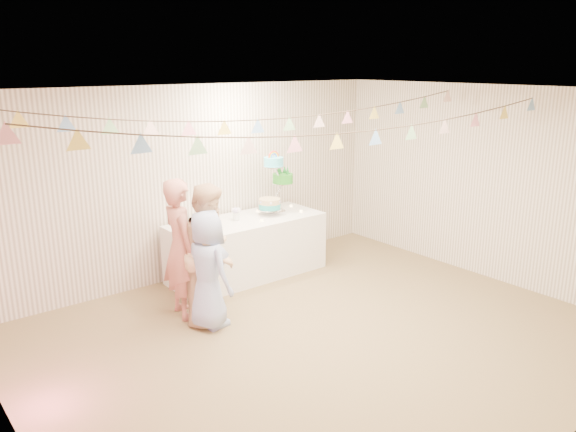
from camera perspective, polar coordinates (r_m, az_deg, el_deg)
floor at (r=6.24m, az=3.22°, el=-12.11°), size 6.00×6.00×0.00m
ceiling at (r=5.54m, az=3.63°, el=12.50°), size 6.00×6.00×0.00m
back_wall at (r=7.74m, az=-9.06°, el=3.44°), size 6.00×6.00×0.00m
front_wall at (r=4.34m, az=26.23°, el=-7.60°), size 6.00×6.00×0.00m
left_wall at (r=4.45m, az=-26.96°, el=-7.10°), size 5.00×5.00×0.00m
right_wall at (r=8.02m, az=19.61°, el=3.16°), size 5.00×5.00×0.00m
table at (r=7.77m, az=-4.19°, el=-3.20°), size 2.16×0.86×0.81m
cake_stand at (r=7.92m, az=-1.22°, el=2.89°), size 0.74×0.43×0.83m
cake_bottom at (r=7.86m, az=-1.81°, el=0.34°), size 0.31×0.31×0.15m
cake_middle at (r=8.11m, az=-0.59°, el=2.77°), size 0.27×0.27×0.22m
cake_top_tier at (r=7.81m, az=-1.45°, el=4.31°), size 0.25×0.25×0.19m
platter at (r=7.32m, az=-7.92°, el=-1.58°), size 0.31×0.31×0.02m
posy at (r=7.61m, az=-5.27°, el=-0.21°), size 0.15×0.15×0.17m
person_adult_a at (r=6.53m, az=-10.84°, el=-3.25°), size 0.46×0.64×1.64m
person_adult_b at (r=6.39m, az=-7.82°, el=-3.72°), size 0.98×0.96×1.60m
person_child at (r=6.26m, az=-8.15°, el=-5.39°), size 0.49×0.69×1.34m
bunting_back at (r=6.41m, az=-3.12°, el=10.66°), size 5.60×1.10×0.40m
bunting_front at (r=5.41m, az=5.01°, el=9.43°), size 5.60×0.90×0.36m
tealight_0 at (r=7.12m, az=-8.89°, el=-1.55°), size 0.04×0.04×0.03m
tealight_1 at (r=7.61m, az=-7.19°, el=-0.38°), size 0.04×0.04×0.03m
tealight_2 at (r=7.53m, az=-2.68°, el=-0.45°), size 0.04×0.04×0.03m
tealight_3 at (r=8.01m, az=-3.08°, el=0.53°), size 0.04×0.04×0.03m
tealight_4 at (r=7.99m, az=1.34°, el=0.49°), size 0.04×0.04×0.03m
tealight_5 at (r=8.28m, az=0.30°, el=1.04°), size 0.04×0.04×0.03m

